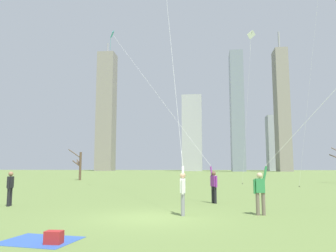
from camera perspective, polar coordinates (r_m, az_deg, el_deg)
ground_plane at (r=12.35m, az=-3.34°, el=-15.66°), size 400.00×400.00×0.00m
kite_flyer_far_back_teal at (r=18.44m, az=4.72°, el=-5.36°), size 9.05×11.33×14.30m
kite_flyer_midfield_left_yellow at (r=14.48m, az=1.46°, el=1.50°), size 2.61×9.91×19.92m
kite_flyer_foreground_right_orange at (r=13.37m, az=21.96°, el=-3.06°), size 14.00×3.38×16.87m
bystander_watching_nearby at (r=17.54m, az=-25.71°, el=-9.48°), size 0.26×0.50×1.62m
distant_kite_high_overhead_white at (r=41.64m, az=14.15°, el=13.45°), size 2.28×1.81×18.22m
picnic_spot at (r=8.96m, az=-20.14°, el=-17.90°), size 1.98×1.64×0.31m
bare_tree_leftmost at (r=48.67m, az=-15.09°, el=-6.43°), size 1.79×2.39×4.37m
skyline_mid_tower_left at (r=149.53m, az=19.16°, el=2.75°), size 5.27×8.64×61.30m
skyline_mid_tower_right at (r=156.16m, az=4.20°, el=-1.21°), size 9.34×7.28×35.85m
skyline_short_annex at (r=147.69m, az=11.88°, el=2.59°), size 5.63×9.26×52.82m
skyline_wide_slab at (r=169.59m, az=18.11°, el=-2.84°), size 7.69×8.01×27.05m
skyline_slender_spire at (r=172.86m, az=-10.66°, el=2.58°), size 8.55×8.61×67.02m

